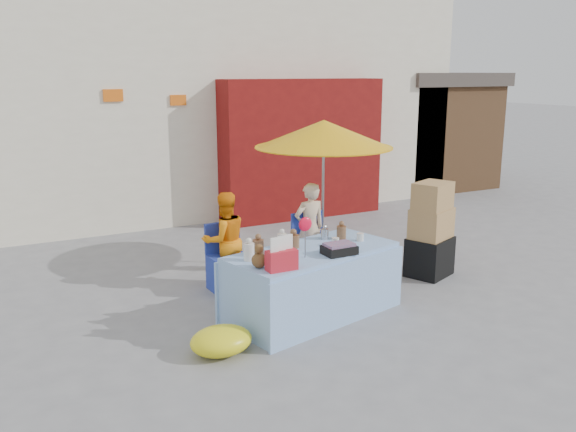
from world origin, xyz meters
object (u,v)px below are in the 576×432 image
vendor_orange (225,240)px  box_stack (431,233)px  market_table (312,282)px  chair_left (229,271)px  chair_right (314,257)px  vendor_beige (309,228)px  umbrella (324,135)px

vendor_orange → box_stack: bearing=160.4°
market_table → chair_left: market_table is taller
market_table → chair_right: (0.73, 1.22, -0.15)m
vendor_beige → box_stack: 1.65m
chair_left → chair_right: (1.25, 0.00, 0.00)m
vendor_orange → chair_right: bearing=172.7°
chair_right → vendor_orange: 1.31m
vendor_orange → box_stack: size_ratio=0.96×
chair_right → umbrella: bearing=42.2°
umbrella → market_table: bearing=-124.6°
chair_right → vendor_orange: size_ratio=0.68×
vendor_orange → vendor_beige: (1.25, 0.00, 0.01)m
market_table → box_stack: (2.13, 0.47, 0.20)m
chair_right → box_stack: bearing=-29.4°
chair_right → box_stack: box_stack is taller
chair_left → chair_right: bearing=-1.2°
box_stack → vendor_orange: bearing=161.6°
vendor_orange → box_stack: 2.78m
chair_right → umbrella: umbrella is taller
chair_left → market_table: bearing=-68.2°
market_table → vendor_orange: size_ratio=1.75×
vendor_orange → box_stack: (2.64, -0.88, -0.03)m
chair_right → vendor_beige: 0.40m
vendor_beige → chair_right: bearing=88.6°
vendor_orange → umbrella: umbrella is taller
market_table → chair_right: 1.43m
chair_left → vendor_orange: 0.40m
umbrella → box_stack: umbrella is taller
vendor_orange → market_table: bearing=109.7°
vendor_beige → box_stack: size_ratio=0.97×
market_table → vendor_orange: (-0.52, 1.35, 0.23)m
market_table → umbrella: bearing=41.8°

